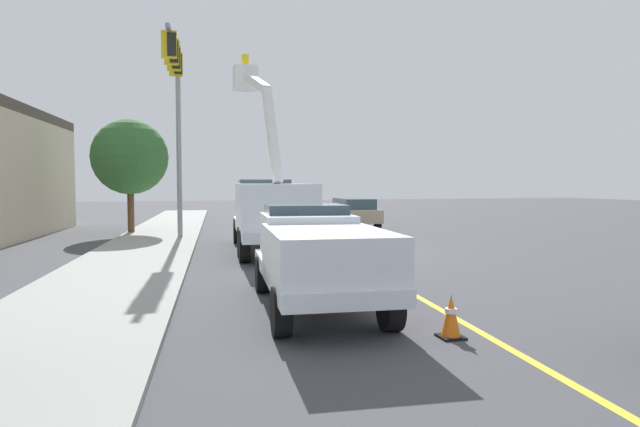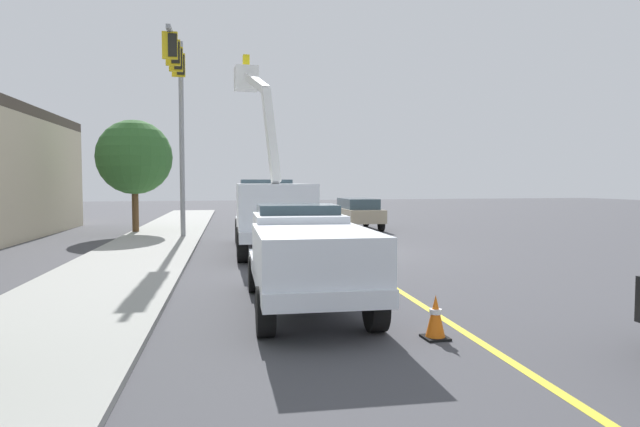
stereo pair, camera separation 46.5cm
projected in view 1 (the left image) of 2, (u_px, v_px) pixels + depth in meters
The scene contains 10 objects.
ground at pixel (340, 253), 19.57m from camera, with size 120.00×120.00×0.00m, color #47474C.
sidewalk_far_side at pixel (138, 256), 18.23m from camera, with size 60.00×3.60×0.12m, color #9E9E99.
lane_centre_stripe at pixel (340, 253), 19.57m from camera, with size 50.00×0.16×0.01m, color yellow.
utility_bucket_truck at pixel (270, 207), 20.19m from camera, with size 8.35×3.04×7.55m.
service_pickup_truck at pixel (317, 254), 10.78m from camera, with size 5.73×2.49×2.06m.
passing_minivan at pixel (354, 211), 29.81m from camera, with size 4.92×2.22×1.69m.
traffic_cone_leading at pixel (451, 316), 8.80m from camera, with size 0.40×0.40×0.73m.
traffic_cone_mid_front at pixel (305, 232), 24.08m from camera, with size 0.40×0.40×0.74m.
traffic_signal_mast at pixel (176, 92), 22.50m from camera, with size 5.14×0.79×8.90m.
street_tree_right at pixel (130, 157), 26.37m from camera, with size 3.69×3.69×5.67m.
Camera 1 is at (-18.63, 5.65, 2.55)m, focal length 30.11 mm.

